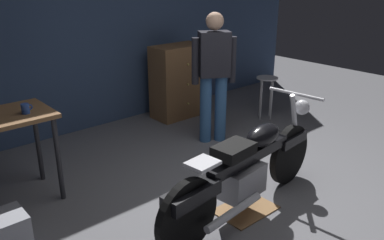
% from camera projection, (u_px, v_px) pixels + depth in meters
% --- Properties ---
extents(ground_plane, '(12.00, 12.00, 0.00)m').
position_uv_depth(ground_plane, '(241.00, 198.00, 3.99)').
color(ground_plane, slate).
extents(back_wall, '(8.00, 0.12, 3.10)m').
position_uv_depth(back_wall, '(93.00, 16.00, 5.42)').
color(back_wall, '#384C70').
rests_on(back_wall, ground_plane).
extents(motorcycle, '(2.19, 0.63, 1.00)m').
position_uv_depth(motorcycle, '(248.00, 168.00, 3.64)').
color(motorcycle, black).
rests_on(motorcycle, ground_plane).
extents(person_standing, '(0.51, 0.38, 1.67)m').
position_uv_depth(person_standing, '(214.00, 73.00, 5.04)').
color(person_standing, '#37649B').
rests_on(person_standing, ground_plane).
extents(shop_stool, '(0.32, 0.32, 0.64)m').
position_uv_depth(shop_stool, '(267.00, 86.00, 6.00)').
color(shop_stool, '#B2B2B7').
rests_on(shop_stool, ground_plane).
extents(wooden_dresser, '(0.80, 0.47, 1.10)m').
position_uv_depth(wooden_dresser, '(178.00, 81.00, 6.08)').
color(wooden_dresser, brown).
rests_on(wooden_dresser, ground_plane).
extents(drip_tray, '(0.56, 0.40, 0.01)m').
position_uv_depth(drip_tray, '(246.00, 209.00, 3.80)').
color(drip_tray, olive).
rests_on(drip_tray, ground_plane).
extents(mug_blue_enamel, '(0.11, 0.07, 0.09)m').
position_uv_depth(mug_blue_enamel, '(26.00, 109.00, 3.66)').
color(mug_blue_enamel, '#2D51AD').
rests_on(mug_blue_enamel, workbench).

